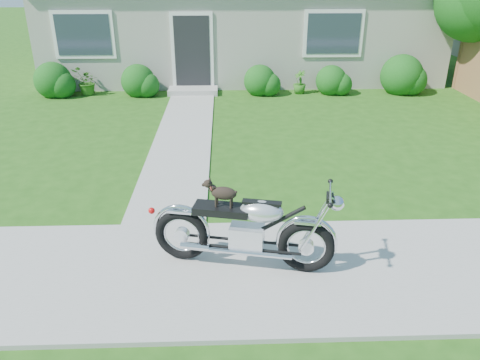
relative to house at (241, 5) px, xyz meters
name	(u,v)px	position (x,y,z in m)	size (l,w,h in m)	color
ground	(278,270)	(0.00, -11.99, -2.16)	(80.00, 80.00, 0.00)	#235114
sidewalk	(278,269)	(0.00, -11.99, -2.14)	(24.00, 2.20, 0.04)	#9E9B93
walkway	(184,135)	(-1.50, -6.99, -2.14)	(1.20, 8.00, 0.03)	#9E9B93
house	(241,5)	(0.00, 0.00, 0.00)	(12.60, 7.03, 4.50)	#A6A096
shrub_row	(253,79)	(0.20, -3.49, -1.72)	(10.93, 1.19, 1.19)	#165215
potted_plant_left	(86,82)	(-4.48, -3.44, -1.78)	(0.69, 0.60, 0.76)	#2A5F19
potted_plant_right	(300,82)	(1.55, -3.44, -1.83)	(0.37, 0.37, 0.66)	#2D6C1D
motorcycle_with_dog	(247,230)	(-0.37, -11.92, -1.62)	(2.20, 0.78, 1.10)	black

